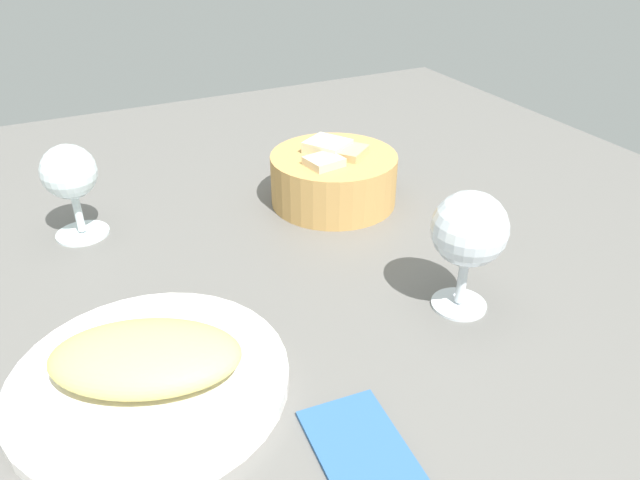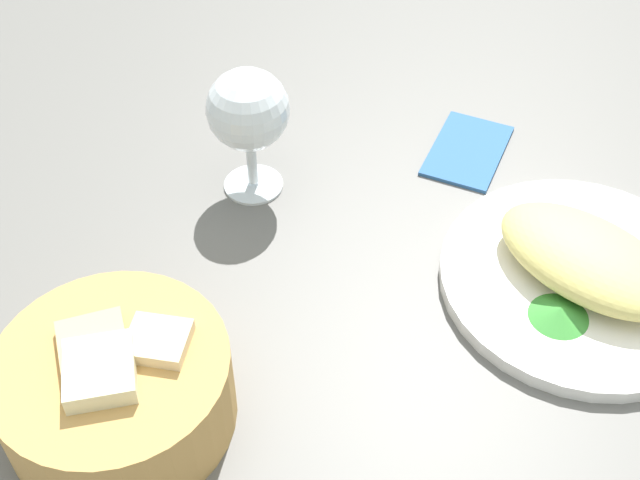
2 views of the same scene
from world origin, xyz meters
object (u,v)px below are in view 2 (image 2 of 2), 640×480
(plate, at_px, (581,280))
(folded_napkin, at_px, (468,149))
(wine_glass_near, at_px, (248,113))
(bread_basket, at_px, (117,387))

(plate, relative_size, folded_napkin, 2.25)
(plate, bearing_deg, wine_glass_near, -4.49)
(plate, xyz_separation_m, folded_napkin, (0.13, -0.15, -0.00))
(wine_glass_near, bearing_deg, bread_basket, 91.48)
(plate, distance_m, bread_basket, 0.40)
(plate, bearing_deg, folded_napkin, -47.81)
(plate, distance_m, folded_napkin, 0.20)
(bread_basket, bearing_deg, folded_napkin, -114.54)
(plate, relative_size, bread_basket, 1.42)
(bread_basket, bearing_deg, wine_glass_near, -88.52)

